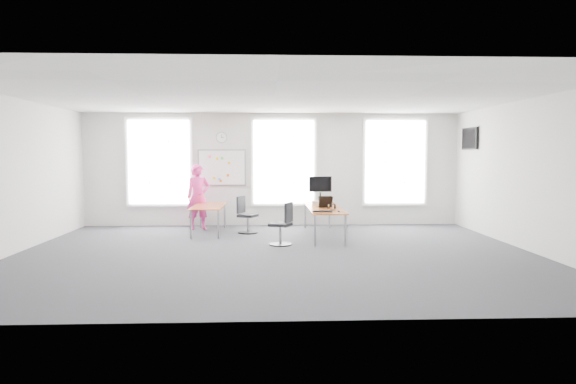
{
  "coord_description": "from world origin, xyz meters",
  "views": [
    {
      "loc": [
        -0.16,
        -9.74,
        1.91
      ],
      "look_at": [
        0.3,
        1.2,
        1.1
      ],
      "focal_mm": 32.0,
      "sensor_mm": 36.0,
      "label": 1
    }
  ],
  "objects_px": {
    "chair_left": "(246,217)",
    "monitor": "(320,187)",
    "headphones": "(331,206)",
    "desk_left": "(209,208)",
    "person": "(198,197)",
    "desk_right": "(323,209)",
    "chair_right": "(283,226)",
    "keyboard": "(323,211)"
  },
  "relations": [
    {
      "from": "headphones",
      "to": "chair_left",
      "type": "bearing_deg",
      "value": 160.39
    },
    {
      "from": "monitor",
      "to": "chair_left",
      "type": "bearing_deg",
      "value": -170.36
    },
    {
      "from": "chair_left",
      "to": "headphones",
      "type": "distance_m",
      "value": 2.2
    },
    {
      "from": "chair_left",
      "to": "headphones",
      "type": "bearing_deg",
      "value": -90.86
    },
    {
      "from": "desk_left",
      "to": "headphones",
      "type": "xyz_separation_m",
      "value": [
        2.86,
        -1.0,
        0.12
      ]
    },
    {
      "from": "desk_right",
      "to": "chair_right",
      "type": "bearing_deg",
      "value": -129.99
    },
    {
      "from": "desk_left",
      "to": "person",
      "type": "relative_size",
      "value": 1.12
    },
    {
      "from": "desk_right",
      "to": "monitor",
      "type": "bearing_deg",
      "value": 87.42
    },
    {
      "from": "desk_left",
      "to": "person",
      "type": "bearing_deg",
      "value": 118.23
    },
    {
      "from": "headphones",
      "to": "chair_right",
      "type": "bearing_deg",
      "value": -139.73
    },
    {
      "from": "desk_left",
      "to": "headphones",
      "type": "relative_size",
      "value": 9.94
    },
    {
      "from": "chair_right",
      "to": "keyboard",
      "type": "bearing_deg",
      "value": 121.85
    },
    {
      "from": "chair_left",
      "to": "desk_left",
      "type": "bearing_deg",
      "value": 111.7
    },
    {
      "from": "chair_right",
      "to": "chair_left",
      "type": "xyz_separation_m",
      "value": [
        -0.84,
        1.7,
        -0.01
      ]
    },
    {
      "from": "person",
      "to": "desk_right",
      "type": "bearing_deg",
      "value": -43.54
    },
    {
      "from": "person",
      "to": "headphones",
      "type": "height_order",
      "value": "person"
    },
    {
      "from": "desk_left",
      "to": "keyboard",
      "type": "distance_m",
      "value": 3.06
    },
    {
      "from": "chair_left",
      "to": "monitor",
      "type": "height_order",
      "value": "monitor"
    },
    {
      "from": "desk_left",
      "to": "monitor",
      "type": "height_order",
      "value": "monitor"
    },
    {
      "from": "desk_left",
      "to": "keyboard",
      "type": "height_order",
      "value": "keyboard"
    },
    {
      "from": "chair_right",
      "to": "monitor",
      "type": "bearing_deg",
      "value": 179.28
    },
    {
      "from": "desk_left",
      "to": "chair_right",
      "type": "bearing_deg",
      "value": -45.23
    },
    {
      "from": "keyboard",
      "to": "chair_right",
      "type": "bearing_deg",
      "value": -155.7
    },
    {
      "from": "keyboard",
      "to": "headphones",
      "type": "relative_size",
      "value": 2.34
    },
    {
      "from": "chair_left",
      "to": "person",
      "type": "relative_size",
      "value": 0.54
    },
    {
      "from": "desk_right",
      "to": "chair_right",
      "type": "height_order",
      "value": "chair_right"
    },
    {
      "from": "desk_left",
      "to": "person",
      "type": "distance_m",
      "value": 0.73
    },
    {
      "from": "desk_right",
      "to": "chair_right",
      "type": "relative_size",
      "value": 3.11
    },
    {
      "from": "headphones",
      "to": "monitor",
      "type": "relative_size",
      "value": 0.28
    },
    {
      "from": "chair_right",
      "to": "chair_left",
      "type": "relative_size",
      "value": 1.02
    },
    {
      "from": "chair_right",
      "to": "person",
      "type": "relative_size",
      "value": 0.55
    },
    {
      "from": "desk_right",
      "to": "chair_right",
      "type": "distance_m",
      "value": 1.54
    },
    {
      "from": "desk_left",
      "to": "monitor",
      "type": "distance_m",
      "value": 2.87
    },
    {
      "from": "chair_right",
      "to": "chair_left",
      "type": "distance_m",
      "value": 1.9
    },
    {
      "from": "desk_right",
      "to": "chair_left",
      "type": "distance_m",
      "value": 1.91
    },
    {
      "from": "chair_right",
      "to": "keyboard",
      "type": "distance_m",
      "value": 0.92
    },
    {
      "from": "desk_right",
      "to": "desk_left",
      "type": "relative_size",
      "value": 1.53
    },
    {
      "from": "chair_left",
      "to": "headphones",
      "type": "height_order",
      "value": "chair_left"
    },
    {
      "from": "monitor",
      "to": "desk_left",
      "type": "bearing_deg",
      "value": -177.32
    },
    {
      "from": "desk_right",
      "to": "keyboard",
      "type": "relative_size",
      "value": 6.48
    },
    {
      "from": "desk_right",
      "to": "chair_left",
      "type": "bearing_deg",
      "value": 163.64
    },
    {
      "from": "desk_left",
      "to": "person",
      "type": "xyz_separation_m",
      "value": [
        -0.33,
        0.62,
        0.21
      ]
    }
  ]
}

